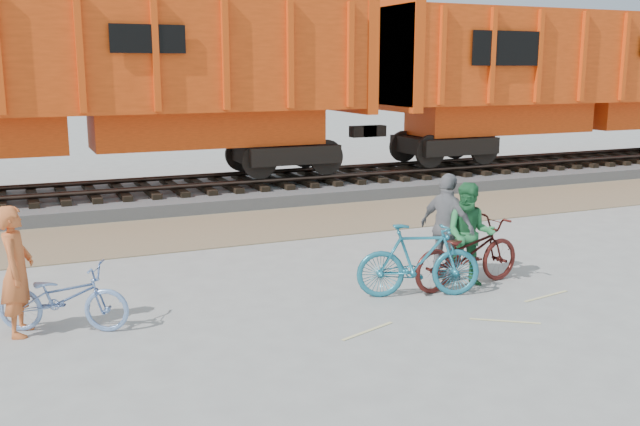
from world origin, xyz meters
The scene contains 12 objects.
ground centered at (0.00, 0.00, 0.00)m, with size 120.00×120.00×0.00m, color #9E9E99.
gravel_strip centered at (0.00, 5.50, 0.01)m, with size 120.00×3.00×0.02m, color #8D7657.
ballast_bed centered at (0.00, 9.00, 0.15)m, with size 120.00×4.00×0.30m, color slate.
track centered at (0.00, 9.00, 0.47)m, with size 120.00×2.60×0.24m.
hopper_car_center centered at (-3.45, 9.00, 3.01)m, with size 14.00×3.13×4.65m.
hopper_car_right centered at (11.55, 9.00, 3.01)m, with size 14.00×3.13×4.65m.
bicycle_blue centered at (-4.47, 0.74, 0.43)m, with size 0.57×1.64×0.86m, color #7798D0.
bicycle_teal centered at (0.30, 0.15, 0.54)m, with size 0.50×1.78×1.07m, color #206F86.
bicycle_maroon centered at (1.22, 0.28, 0.51)m, with size 0.68×1.96×1.03m, color #4B1713.
person_solo centered at (-4.97, 0.84, 0.81)m, with size 0.59×0.39×1.62m, color #CE602D.
person_man centered at (1.30, 0.35, 0.78)m, with size 0.76×0.59×1.57m, color #266F3C.
person_woman centered at (1.12, 0.68, 0.84)m, with size 0.98×0.41×1.67m, color gray.
Camera 1 is at (-4.93, -8.29, 3.24)m, focal length 40.00 mm.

